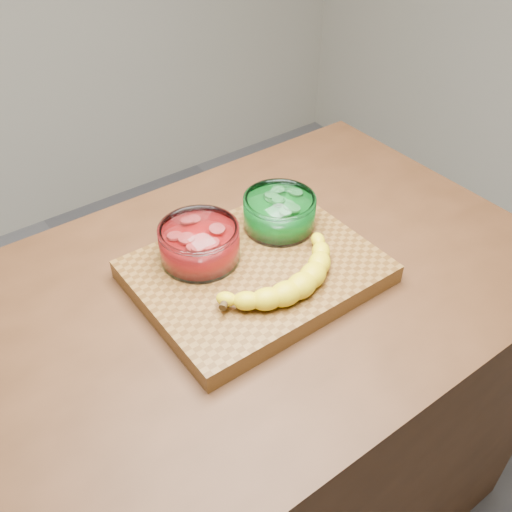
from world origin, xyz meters
TOP-DOWN VIEW (x-y plane):
  - ground at (0.00, 0.00)m, footprint 3.50×3.50m
  - counter at (0.00, 0.00)m, footprint 1.20×0.80m
  - cutting_board at (0.00, 0.00)m, footprint 0.45×0.35m
  - bowl_red at (-0.08, 0.08)m, footprint 0.15×0.15m
  - bowl_green at (0.11, 0.07)m, footprint 0.15×0.15m
  - banana at (0.01, -0.07)m, footprint 0.31×0.15m

SIDE VIEW (x-z plane):
  - ground at x=0.00m, z-range 0.00..0.00m
  - counter at x=0.00m, z-range 0.00..0.90m
  - cutting_board at x=0.00m, z-range 0.90..0.94m
  - banana at x=0.01m, z-range 0.94..0.98m
  - bowl_green at x=0.11m, z-range 0.94..1.01m
  - bowl_red at x=-0.08m, z-range 0.94..1.01m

